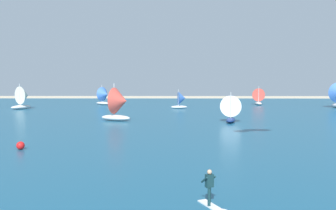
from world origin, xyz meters
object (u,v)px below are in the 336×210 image
Objects in this scene: kitesurfer at (212,194)px; sailboat_mid_right at (104,96)px; sailboat_far_right at (258,96)px; marker_buoy at (20,145)px; sailboat_leading at (231,108)px; sailboat_mid_left at (181,100)px; sailboat_anchored_offshore at (24,97)px; sailboat_near_shore at (120,104)px.

sailboat_mid_right reaches higher than kitesurfer.
kitesurfer is at bearing -105.05° from sailboat_far_right.
marker_buoy is (-14.07, 12.91, -0.27)m from kitesurfer.
kitesurfer is at bearing -100.79° from sailboat_leading.
sailboat_far_right is (16.27, 9.32, 0.16)m from sailboat_mid_left.
sailboat_anchored_offshore is at bearing 111.67° from marker_buoy.
sailboat_near_shore is at bearing -114.69° from sailboat_mid_left.
kitesurfer is 0.56× the size of sailboat_mid_left.
kitesurfer reaches higher than marker_buoy.
kitesurfer is 57.91m from sailboat_anchored_offshore.
sailboat_leading reaches higher than marker_buoy.
sailboat_near_shore is 14.72m from sailboat_leading.
sailboat_mid_right reaches higher than sailboat_leading.
sailboat_mid_left is 20.89m from sailboat_leading.
sailboat_mid_right is at bearing 151.86° from sailboat_mid_left.
sailboat_mid_left is (0.00, 51.18, 1.02)m from kitesurfer.
sailboat_anchored_offshore is 40.13m from marker_buoy.
sailboat_leading reaches higher than sailboat_mid_left.
sailboat_mid_right is (-21.78, 28.51, 0.13)m from sailboat_leading.
sailboat_leading is 27.10m from marker_buoy.
sailboat_mid_left is (8.74, 19.02, -0.67)m from sailboat_near_shore.
sailboat_mid_right reaches higher than sailboat_far_right.
sailboat_leading is 5.89× the size of marker_buoy.
kitesurfer is 0.43× the size of sailboat_anchored_offshore.
sailboat_near_shore reaches higher than sailboat_mid_right.
sailboat_mid_left is at bearing 90.00° from kitesurfer.
sailboat_mid_right reaches higher than marker_buoy.
sailboat_near_shore reaches higher than kitesurfer.
sailboat_far_right reaches higher than marker_buoy.
sailboat_near_shore is at bearing 176.05° from sailboat_leading.
kitesurfer is 0.52× the size of sailboat_leading.
sailboat_far_right is (10.34, 29.35, 0.01)m from sailboat_leading.
sailboat_near_shore is at bearing -131.43° from sailboat_far_right.
sailboat_anchored_offshore is at bearing -143.95° from sailboat_mid_right.
sailboat_anchored_offshore is 39.67m from sailboat_leading.
sailboat_near_shore reaches higher than sailboat_anchored_offshore.
sailboat_near_shore reaches higher than marker_buoy.
sailboat_near_shore is 1.29× the size of sailboat_leading.
sailboat_anchored_offshore reaches higher than sailboat_mid_right.
sailboat_leading is at bearing 42.35° from marker_buoy.
sailboat_mid_left is at bearing 69.81° from marker_buoy.
sailboat_far_right is (25.01, 28.34, -0.51)m from sailboat_near_shore.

